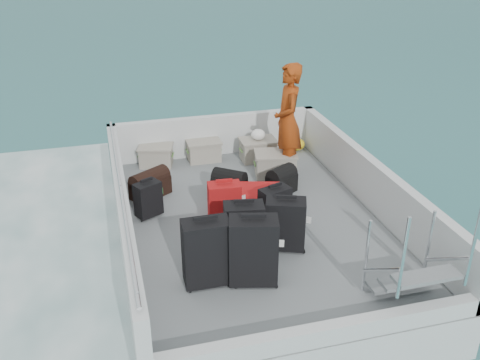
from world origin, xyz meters
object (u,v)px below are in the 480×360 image
at_px(crate_0, 156,156).
at_px(crate_2, 258,150).
at_px(suitcase_5, 224,204).
at_px(suitcase_6, 285,225).
at_px(crate_1, 204,151).
at_px(suitcase_7, 275,208).
at_px(suitcase_0, 207,253).
at_px(crate_3, 275,165).
at_px(suitcase_8, 251,201).
at_px(passenger, 288,121).
at_px(suitcase_3, 253,252).
at_px(suitcase_2, 148,200).
at_px(suitcase_4, 244,230).

bearing_deg(crate_0, crate_2, -7.54).
xyz_separation_m(suitcase_5, suitcase_6, (0.58, -0.77, 0.04)).
height_order(suitcase_5, crate_1, suitcase_5).
height_order(suitcase_5, suitcase_7, suitcase_5).
xyz_separation_m(suitcase_0, crate_3, (1.64, 2.49, -0.21)).
relative_size(suitcase_5, crate_2, 1.06).
xyz_separation_m(suitcase_0, suitcase_8, (0.93, 1.47, -0.23)).
bearing_deg(suitcase_7, crate_3, 52.56).
bearing_deg(crate_0, passenger, -24.80).
distance_m(suitcase_6, crate_3, 2.11).
height_order(suitcase_3, suitcase_5, suitcase_3).
xyz_separation_m(suitcase_2, suitcase_8, (1.40, -0.24, -0.09)).
bearing_deg(suitcase_4, passenger, 67.98).
bearing_deg(suitcase_4, suitcase_5, 103.10).
bearing_deg(suitcase_0, suitcase_5, 68.46).
distance_m(suitcase_4, suitcase_5, 0.80).
bearing_deg(suitcase_5, suitcase_0, -106.56).
bearing_deg(passenger, suitcase_7, -16.10).
distance_m(suitcase_6, passenger, 2.25).
bearing_deg(suitcase_6, suitcase_0, -136.54).
height_order(suitcase_3, crate_1, suitcase_3).
bearing_deg(crate_2, suitcase_2, -143.83).
bearing_deg(suitcase_6, suitcase_7, 105.82).
xyz_separation_m(suitcase_3, crate_2, (1.06, 3.30, -0.24)).
xyz_separation_m(suitcase_6, suitcase_8, (-0.15, 1.01, -0.17)).
bearing_deg(suitcase_3, suitcase_2, 132.08).
bearing_deg(suitcase_3, suitcase_0, -178.26).
bearing_deg(suitcase_3, crate_3, 80.48).
relative_size(suitcase_4, suitcase_7, 1.24).
relative_size(crate_2, passenger, 0.31).
xyz_separation_m(crate_1, passenger, (1.16, -0.91, 0.75)).
distance_m(suitcase_5, suitcase_7, 0.67).
bearing_deg(suitcase_5, suitcase_2, 159.38).
distance_m(suitcase_3, suitcase_7, 1.27).
bearing_deg(suitcase_5, suitcase_8, 33.87).
bearing_deg(suitcase_4, crate_3, 71.72).
relative_size(suitcase_6, crate_2, 1.19).
xyz_separation_m(suitcase_8, passenger, (0.89, 1.03, 0.74)).
bearing_deg(suitcase_8, crate_3, -18.37).
height_order(crate_0, crate_2, crate_2).
height_order(suitcase_0, suitcase_8, suitcase_0).
distance_m(crate_1, crate_2, 0.92).
bearing_deg(suitcase_6, suitcase_8, 118.80).
height_order(suitcase_2, suitcase_7, suitcase_7).
bearing_deg(suitcase_5, suitcase_7, -15.47).
height_order(suitcase_3, suitcase_6, suitcase_3).
xyz_separation_m(suitcase_4, crate_2, (1.02, 2.75, -0.18)).
distance_m(suitcase_0, suitcase_8, 1.75).
bearing_deg(crate_2, crate_1, 165.82).
height_order(suitcase_4, suitcase_5, suitcase_4).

